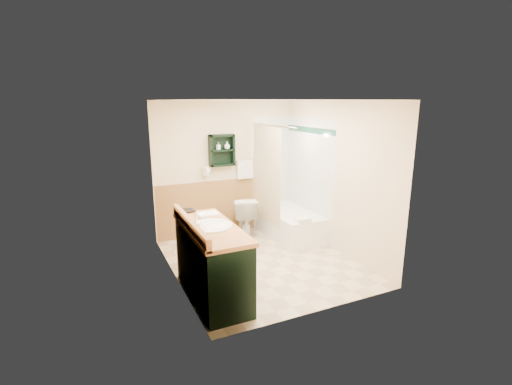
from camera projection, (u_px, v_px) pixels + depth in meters
The scene contains 25 objects.
floor at pixel (262, 262), 5.64m from camera, with size 3.00×3.00×0.00m, color beige.
back_wall at pixel (225, 168), 6.69m from camera, with size 2.60×0.04×2.40m, color #FFE7C7.
left_wall at pixel (171, 195), 4.81m from camera, with size 0.04×3.00×2.40m, color #FFE7C7.
right_wall at pixel (337, 178), 5.90m from camera, with size 0.04×3.00×2.40m, color #FFE7C7.
ceiling at pixel (262, 98), 5.06m from camera, with size 2.60×3.00×0.04m, color white.
wainscot_left at pixel (176, 245), 5.00m from camera, with size 2.98×2.98×1.00m, color #AD8146, non-canonical shape.
wainscot_back at pixel (227, 206), 6.83m from camera, with size 2.58×2.58×1.00m, color #AD8146, non-canonical shape.
mirror_frame at pixel (184, 180), 4.28m from camera, with size 1.30×1.30×1.00m, color olive, non-canonical shape.
mirror_glass at pixel (185, 180), 4.28m from camera, with size 1.20×1.20×0.90m, color white, non-canonical shape.
tile_right at pixel (308, 178), 6.58m from camera, with size 1.50×1.50×2.10m, color white, non-canonical shape.
tile_back at pixel (276, 173), 7.11m from camera, with size 0.95×0.95×2.10m, color white, non-canonical shape.
tile_accent at pixel (310, 130), 6.37m from camera, with size 1.50×1.50×0.10m, color #144832, non-canonical shape.
wall_shelf at pixel (222, 150), 6.47m from camera, with size 0.45×0.15×0.55m, color black.
hair_dryer at pixel (206, 171), 6.45m from camera, with size 0.10×0.24×0.18m, color white, non-canonical shape.
towel_bar at pixel (245, 160), 6.74m from camera, with size 0.40×0.06×0.40m, color silver, non-canonical shape.
curtain_rod at pixel (271, 125), 6.04m from camera, with size 0.03×0.03×1.60m, color silver.
shower_curtain at pixel (266, 175), 6.40m from camera, with size 1.05×1.05×1.70m, color beige, non-canonical shape.
vanity at pixel (212, 262), 4.56m from camera, with size 0.59×1.45×0.92m, color black.
bathtub at pixel (288, 223), 6.70m from camera, with size 0.71×1.50×0.48m, color white.
toilet at pixel (244, 216), 6.69m from camera, with size 0.41×0.74×0.72m, color white.
counter_towel at pixel (208, 215), 4.85m from camera, with size 0.27×0.21×0.04m, color silver.
vanity_book at pixel (182, 205), 5.00m from camera, with size 0.16×0.02×0.21m, color black.
tub_towel at pixel (302, 220), 6.02m from camera, with size 0.23×0.19×0.07m, color silver.
soap_bottle_a at pixel (218, 148), 6.42m from camera, with size 0.06×0.13×0.06m, color white.
soap_bottle_b at pixel (227, 146), 6.49m from camera, with size 0.10×0.13×0.10m, color white.
Camera 1 is at (-2.29, -4.70, 2.39)m, focal length 26.00 mm.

